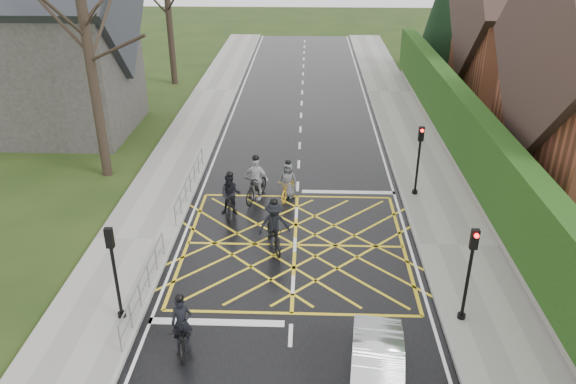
# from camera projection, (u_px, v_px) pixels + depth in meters

# --- Properties ---
(ground) EXTENTS (120.00, 120.00, 0.00)m
(ground) POSITION_uv_depth(u_px,v_px,m) (295.00, 245.00, 20.83)
(ground) COLOR black
(ground) RESTS_ON ground
(road) EXTENTS (9.00, 80.00, 0.01)m
(road) POSITION_uv_depth(u_px,v_px,m) (295.00, 245.00, 20.83)
(road) COLOR black
(road) RESTS_ON ground
(sidewalk_right) EXTENTS (3.00, 80.00, 0.15)m
(sidewalk_right) POSITION_uv_depth(u_px,v_px,m) (458.00, 246.00, 20.60)
(sidewalk_right) COLOR gray
(sidewalk_right) RESTS_ON ground
(sidewalk_left) EXTENTS (3.00, 80.00, 0.15)m
(sidewalk_left) POSITION_uv_depth(u_px,v_px,m) (135.00, 240.00, 20.99)
(sidewalk_left) COLOR gray
(sidewalk_left) RESTS_ON ground
(stone_wall) EXTENTS (0.50, 38.00, 0.70)m
(stone_wall) POSITION_uv_depth(u_px,v_px,m) (466.00, 173.00, 25.80)
(stone_wall) COLOR slate
(stone_wall) RESTS_ON ground
(hedge) EXTENTS (0.90, 38.00, 2.80)m
(hedge) POSITION_uv_depth(u_px,v_px,m) (472.00, 137.00, 25.02)
(hedge) COLOR #12340E
(hedge) RESTS_ON stone_wall
(house_far) EXTENTS (9.80, 8.80, 10.30)m
(house_far) POSITION_uv_depth(u_px,v_px,m) (542.00, 35.00, 34.54)
(house_far) COLOR brown
(house_far) RESTS_ON ground
(conifer) EXTENTS (4.60, 4.60, 10.00)m
(conifer) POSITION_uv_depth(u_px,v_px,m) (449.00, 5.00, 41.55)
(conifer) COLOR black
(conifer) RESTS_ON ground
(church) EXTENTS (8.80, 7.80, 11.00)m
(church) POSITION_uv_depth(u_px,v_px,m) (47.00, 42.00, 29.83)
(church) COLOR #2D2B28
(church) RESTS_ON ground
(railing_south) EXTENTS (0.05, 5.04, 1.03)m
(railing_south) POSITION_uv_depth(u_px,v_px,m) (143.00, 280.00, 17.50)
(railing_south) COLOR slate
(railing_south) RESTS_ON ground
(railing_north) EXTENTS (0.05, 6.04, 1.03)m
(railing_north) POSITION_uv_depth(u_px,v_px,m) (190.00, 179.00, 24.21)
(railing_north) COLOR slate
(railing_north) RESTS_ON ground
(traffic_light_ne) EXTENTS (0.24, 0.31, 3.21)m
(traffic_light_ne) POSITION_uv_depth(u_px,v_px,m) (418.00, 161.00, 23.68)
(traffic_light_ne) COLOR black
(traffic_light_ne) RESTS_ON ground
(traffic_light_se) EXTENTS (0.24, 0.31, 3.21)m
(traffic_light_se) POSITION_uv_depth(u_px,v_px,m) (468.00, 276.00, 16.16)
(traffic_light_se) COLOR black
(traffic_light_se) RESTS_ON ground
(traffic_light_sw) EXTENTS (0.24, 0.31, 3.21)m
(traffic_light_sw) POSITION_uv_depth(u_px,v_px,m) (115.00, 275.00, 16.23)
(traffic_light_sw) COLOR black
(traffic_light_sw) RESTS_ON ground
(cyclist_rear) EXTENTS (0.99, 1.91, 1.77)m
(cyclist_rear) POSITION_uv_depth(u_px,v_px,m) (182.00, 331.00, 15.67)
(cyclist_rear) COLOR black
(cyclist_rear) RESTS_ON ground
(cyclist_back) EXTENTS (0.86, 1.91, 1.90)m
(cyclist_back) POSITION_uv_depth(u_px,v_px,m) (231.00, 198.00, 22.66)
(cyclist_back) COLOR black
(cyclist_back) RESTS_ON ground
(cyclist_mid) EXTENTS (1.31, 2.15, 1.98)m
(cyclist_mid) POSITION_uv_depth(u_px,v_px,m) (274.00, 230.00, 20.41)
(cyclist_mid) COLOR black
(cyclist_mid) RESTS_ON ground
(cyclist_front) EXTENTS (1.23, 2.11, 2.03)m
(cyclist_front) POSITION_uv_depth(u_px,v_px,m) (256.00, 183.00, 23.89)
(cyclist_front) COLOR black
(cyclist_front) RESTS_ON ground
(cyclist_lead) EXTENTS (1.01, 1.88, 1.74)m
(cyclist_lead) POSITION_uv_depth(u_px,v_px,m) (288.00, 185.00, 24.09)
(cyclist_lead) COLOR #C38D17
(cyclist_lead) RESTS_ON ground
(car) EXTENTS (1.71, 3.90, 1.25)m
(car) POSITION_uv_depth(u_px,v_px,m) (377.00, 371.00, 14.23)
(car) COLOR silver
(car) RESTS_ON ground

